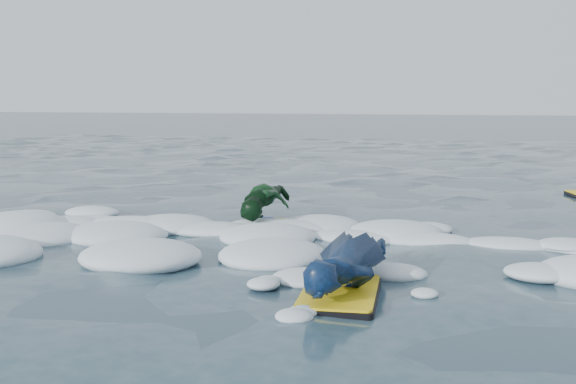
% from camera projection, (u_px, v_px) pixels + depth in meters
% --- Properties ---
extents(ground, '(120.00, 120.00, 0.00)m').
position_uv_depth(ground, '(244.00, 262.00, 7.26)').
color(ground, '#172638').
rests_on(ground, ground).
extents(foam_band, '(12.00, 3.10, 0.30)m').
position_uv_depth(foam_band, '(272.00, 242.00, 8.25)').
color(foam_band, white).
rests_on(foam_band, ground).
extents(prone_woman_unit, '(0.73, 1.73, 0.44)m').
position_uv_depth(prone_woman_unit, '(345.00, 267.00, 6.09)').
color(prone_woman_unit, black).
rests_on(prone_woman_unit, ground).
extents(prone_child_unit, '(0.73, 1.39, 0.53)m').
position_uv_depth(prone_child_unit, '(265.00, 205.00, 9.24)').
color(prone_child_unit, black).
rests_on(prone_child_unit, ground).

